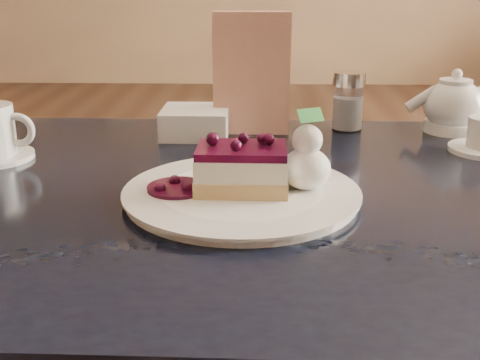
{
  "coord_description": "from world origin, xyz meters",
  "views": [
    {
      "loc": [
        0.23,
        -0.72,
        1.01
      ],
      "look_at": [
        0.21,
        -0.06,
        0.78
      ],
      "focal_mm": 45.0,
      "sensor_mm": 36.0,
      "label": 1
    }
  ],
  "objects_px": {
    "main_table": "(243,237)",
    "cheesecake_slice": "(242,169)",
    "dessert_plate": "(242,194)",
    "tea_set": "(459,113)"
  },
  "relations": [
    {
      "from": "main_table",
      "to": "tea_set",
      "type": "relative_size",
      "value": 4.89
    },
    {
      "from": "cheesecake_slice",
      "to": "tea_set",
      "type": "xyz_separation_m",
      "value": [
        0.38,
        0.33,
        0.0
      ]
    },
    {
      "from": "main_table",
      "to": "tea_set",
      "type": "height_order",
      "value": "tea_set"
    },
    {
      "from": "cheesecake_slice",
      "to": "tea_set",
      "type": "distance_m",
      "value": 0.5
    },
    {
      "from": "main_table",
      "to": "cheesecake_slice",
      "type": "relative_size",
      "value": 9.99
    },
    {
      "from": "main_table",
      "to": "cheesecake_slice",
      "type": "distance_m",
      "value": 0.13
    },
    {
      "from": "cheesecake_slice",
      "to": "tea_set",
      "type": "bearing_deg",
      "value": 41.76
    },
    {
      "from": "dessert_plate",
      "to": "cheesecake_slice",
      "type": "distance_m",
      "value": 0.03
    },
    {
      "from": "main_table",
      "to": "cheesecake_slice",
      "type": "xyz_separation_m",
      "value": [
        -0.0,
        -0.05,
        0.12
      ]
    },
    {
      "from": "main_table",
      "to": "tea_set",
      "type": "bearing_deg",
      "value": 37.32
    }
  ]
}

